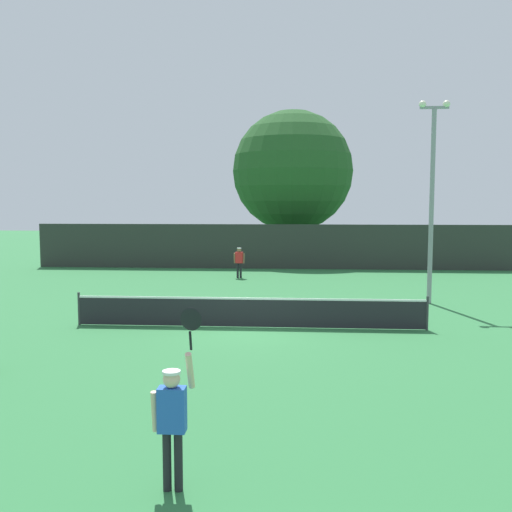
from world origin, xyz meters
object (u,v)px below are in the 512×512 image
(parked_car_near, at_px, (299,245))
(player_receiving, at_px, (239,260))
(light_pole, at_px, (432,189))
(large_tree, at_px, (293,171))
(player_serving, at_px, (173,411))
(tennis_ball, at_px, (292,326))

(parked_car_near, bearing_deg, player_receiving, -102.86)
(light_pole, bearing_deg, player_receiving, 139.62)
(player_receiving, xyz_separation_m, parked_car_near, (3.19, 12.76, -0.19))
(player_receiving, bearing_deg, large_tree, -105.25)
(player_serving, xyz_separation_m, tennis_ball, (1.58, 10.56, -1.10))
(tennis_ball, xyz_separation_m, light_pole, (5.37, 4.66, 4.47))
(player_serving, height_order, light_pole, light_pole)
(player_serving, distance_m, parked_car_near, 35.06)
(tennis_ball, bearing_deg, large_tree, 90.42)
(light_pole, bearing_deg, large_tree, 107.99)
(large_tree, distance_m, parked_car_near, 6.05)
(large_tree, bearing_deg, parked_car_near, 80.49)
(light_pole, xyz_separation_m, large_tree, (-5.53, 17.04, 1.64))
(player_receiving, distance_m, light_pole, 11.41)
(tennis_ball, bearing_deg, player_serving, -98.52)
(player_receiving, distance_m, tennis_ball, 12.08)
(player_receiving, bearing_deg, player_serving, 93.37)
(large_tree, bearing_deg, player_serving, -92.52)
(light_pole, distance_m, large_tree, 17.99)
(large_tree, bearing_deg, tennis_ball, -89.58)
(player_receiving, relative_size, light_pole, 0.20)
(light_pole, distance_m, parked_car_near, 20.77)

